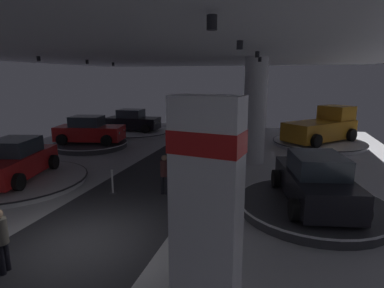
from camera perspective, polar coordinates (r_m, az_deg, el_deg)
ground at (r=9.55m, az=-19.86°, el=-16.99°), size 24.00×44.00×0.06m
ceiling_with_spotlights at (r=8.46m, az=-22.72°, el=18.32°), size 24.00×44.00×0.39m
column_right at (r=16.60m, az=11.45°, el=5.86°), size 1.16×1.16×5.50m
brand_sign_pylon at (r=5.21m, az=2.61°, el=-14.29°), size 1.35×0.82×4.25m
display_platform_deep_right at (r=22.76m, az=22.17°, el=0.22°), size 6.03×6.03×0.26m
pickup_truck_deep_right at (r=22.84m, az=22.86°, el=2.88°), size 5.10×5.35×2.30m
display_platform_mid_left at (r=15.50m, az=-29.48°, el=-5.85°), size 5.86×5.86×0.24m
display_car_mid_left at (r=15.30m, az=-29.76°, el=-2.72°), size 3.00×4.51×1.71m
display_platform_mid_right at (r=11.58m, az=21.21°, el=-10.60°), size 5.06×5.06×0.35m
display_car_mid_right at (r=11.24m, az=21.62°, el=-6.32°), size 2.90×4.48×1.71m
display_platform_deep_left at (r=25.79m, az=-10.71°, el=2.23°), size 6.12×6.12×0.25m
display_car_deep_left at (r=25.67m, az=-10.85°, el=4.16°), size 4.33×2.43×1.71m
display_platform_far_left at (r=21.36m, az=-18.06°, el=-0.08°), size 4.72×4.72×0.35m
display_car_far_left at (r=21.21m, az=-18.31°, el=2.35°), size 4.47×2.88×1.71m
visitor_walking_near at (r=12.13m, az=-5.08°, el=-5.16°), size 0.32×0.32×1.59m
visitor_walking_far at (r=8.67m, az=-31.64°, el=-14.33°), size 0.32×0.32×1.59m
stanchion_b at (r=8.27m, az=2.43°, el=-17.89°), size 0.28×0.28×1.01m
stanchion_c at (r=12.70m, az=-14.37°, el=-7.25°), size 0.28×0.28×1.01m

